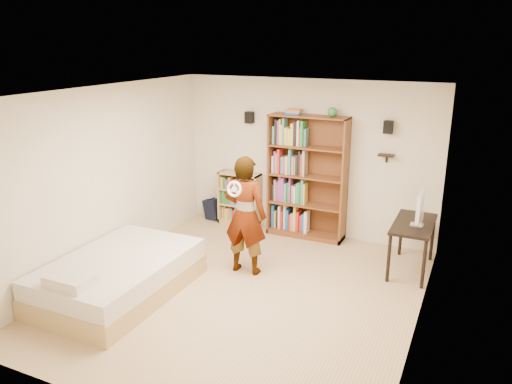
% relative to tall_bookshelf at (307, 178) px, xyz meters
% --- Properties ---
extents(ground, '(4.50, 5.00, 0.01)m').
position_rel_tall_bookshelf_xyz_m(ground, '(-0.08, -2.30, -1.06)').
color(ground, tan).
rests_on(ground, ground).
extents(room_shell, '(4.52, 5.02, 2.71)m').
position_rel_tall_bookshelf_xyz_m(room_shell, '(-0.08, -2.30, 0.70)').
color(room_shell, beige).
rests_on(room_shell, ground).
extents(crown_molding, '(4.50, 5.00, 0.06)m').
position_rel_tall_bookshelf_xyz_m(crown_molding, '(-0.08, -2.30, 1.61)').
color(crown_molding, silver).
rests_on(crown_molding, room_shell).
extents(speaker_left, '(0.14, 0.12, 0.20)m').
position_rel_tall_bookshelf_xyz_m(speaker_left, '(-1.13, 0.10, 0.94)').
color(speaker_left, black).
rests_on(speaker_left, room_shell).
extents(speaker_right, '(0.14, 0.12, 0.20)m').
position_rel_tall_bookshelf_xyz_m(speaker_right, '(1.27, 0.10, 0.94)').
color(speaker_right, black).
rests_on(speaker_right, room_shell).
extents(wall_shelf, '(0.25, 0.16, 0.02)m').
position_rel_tall_bookshelf_xyz_m(wall_shelf, '(1.27, 0.11, 0.49)').
color(wall_shelf, black).
rests_on(wall_shelf, room_shell).
extents(tall_bookshelf, '(1.34, 0.39, 2.12)m').
position_rel_tall_bookshelf_xyz_m(tall_bookshelf, '(0.00, 0.00, 0.00)').
color(tall_bookshelf, brown).
rests_on(tall_bookshelf, ground).
extents(low_bookshelf, '(0.78, 0.29, 0.98)m').
position_rel_tall_bookshelf_xyz_m(low_bookshelf, '(-1.31, 0.05, -0.57)').
color(low_bookshelf, tan).
rests_on(low_bookshelf, ground).
extents(computer_desk, '(0.56, 1.11, 0.76)m').
position_rel_tall_bookshelf_xyz_m(computer_desk, '(1.87, -0.64, -0.68)').
color(computer_desk, black).
rests_on(computer_desk, ground).
extents(imac, '(0.13, 0.50, 0.50)m').
position_rel_tall_bookshelf_xyz_m(imac, '(1.92, -0.73, -0.05)').
color(imac, silver).
rests_on(imac, computer_desk).
extents(daybed, '(1.43, 2.21, 0.65)m').
position_rel_tall_bookshelf_xyz_m(daybed, '(-1.59, -3.03, -0.73)').
color(daybed, silver).
rests_on(daybed, ground).
extents(person, '(0.66, 0.45, 1.76)m').
position_rel_tall_bookshelf_xyz_m(person, '(-0.35, -1.70, -0.18)').
color(person, black).
rests_on(person, ground).
extents(wii_wheel, '(0.22, 0.08, 0.23)m').
position_rel_tall_bookshelf_xyz_m(wii_wheel, '(-0.35, -2.03, 0.31)').
color(wii_wheel, silver).
rests_on(wii_wheel, person).
extents(navy_bag, '(0.33, 0.24, 0.41)m').
position_rel_tall_bookshelf_xyz_m(navy_bag, '(-1.92, 0.05, -0.85)').
color(navy_bag, black).
rests_on(navy_bag, ground).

